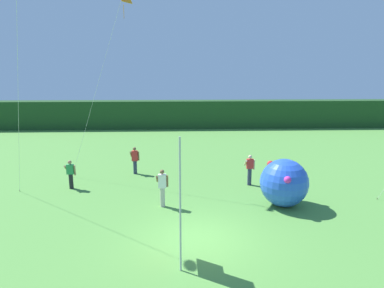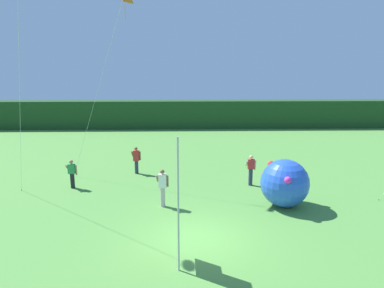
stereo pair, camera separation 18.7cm
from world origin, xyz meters
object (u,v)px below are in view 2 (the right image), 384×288
(kite_orange_diamond_2, at_px, (122,3))
(person_near_banner, at_px, (72,173))
(banner_flag, at_px, (178,205))
(person_far_left, at_px, (251,169))
(inflatable_balloon, at_px, (285,183))
(person_far_right, at_px, (163,187))
(person_mid_field, at_px, (136,159))

(kite_orange_diamond_2, bearing_deg, person_near_banner, -153.61)
(banner_flag, bearing_deg, person_far_left, 63.53)
(inflatable_balloon, xyz_separation_m, kite_orange_diamond_2, (-7.74, 4.16, 8.46))
(banner_flag, bearing_deg, person_far_right, 99.16)
(person_mid_field, relative_size, inflatable_balloon, 0.74)
(banner_flag, relative_size, inflatable_balloon, 1.90)
(person_far_right, xyz_separation_m, inflatable_balloon, (5.56, -0.12, 0.16))
(person_near_banner, bearing_deg, person_far_left, 1.05)
(person_mid_field, relative_size, person_far_left, 0.98)
(person_near_banner, relative_size, kite_orange_diamond_2, 0.15)
(person_near_banner, height_order, inflatable_balloon, inflatable_balloon)
(person_far_left, bearing_deg, person_mid_field, 159.93)
(person_far_left, bearing_deg, banner_flag, -116.47)
(person_far_left, xyz_separation_m, person_far_right, (-4.61, -2.84, 0.04))
(banner_flag, distance_m, person_near_banner, 9.53)
(banner_flag, relative_size, person_far_left, 2.51)
(person_near_banner, distance_m, person_mid_field, 3.98)
(person_far_right, distance_m, inflatable_balloon, 5.57)
(person_near_banner, relative_size, person_far_left, 0.92)
(person_far_right, height_order, kite_orange_diamond_2, kite_orange_diamond_2)
(person_far_left, relative_size, person_far_right, 0.96)
(person_near_banner, height_order, kite_orange_diamond_2, kite_orange_diamond_2)
(person_mid_field, height_order, inflatable_balloon, inflatable_balloon)
(banner_flag, bearing_deg, person_near_banner, 127.30)
(person_far_right, bearing_deg, person_far_left, 31.61)
(person_far_right, relative_size, inflatable_balloon, 0.79)
(person_far_left, bearing_deg, person_far_right, -148.39)
(person_far_left, xyz_separation_m, inflatable_balloon, (0.95, -2.96, 0.20))
(person_near_banner, xyz_separation_m, kite_orange_diamond_2, (2.77, 1.37, 8.75))
(banner_flag, distance_m, inflatable_balloon, 6.79)
(person_near_banner, relative_size, person_far_right, 0.88)
(banner_flag, height_order, inflatable_balloon, banner_flag)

